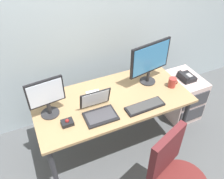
# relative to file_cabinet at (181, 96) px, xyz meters

# --- Properties ---
(ground_plane) EXTENTS (8.00, 8.00, 0.00)m
(ground_plane) POSITION_rel_file_cabinet_xyz_m (-1.07, -0.10, -0.30)
(ground_plane) COLOR #494C4E
(back_wall) EXTENTS (6.00, 0.10, 2.80)m
(back_wall) POSITION_rel_file_cabinet_xyz_m (-1.07, 0.65, 1.10)
(back_wall) COLOR #9BABB2
(back_wall) RESTS_ON ground
(desk) EXTENTS (1.64, 0.80, 0.72)m
(desk) POSITION_rel_file_cabinet_xyz_m (-1.07, -0.10, 0.35)
(desk) COLOR #977851
(desk) RESTS_ON ground
(file_cabinet) EXTENTS (0.42, 0.53, 0.59)m
(file_cabinet) POSITION_rel_file_cabinet_xyz_m (0.00, 0.00, 0.00)
(file_cabinet) COLOR beige
(file_cabinet) RESTS_ON ground
(desk_phone) EXTENTS (0.17, 0.20, 0.09)m
(desk_phone) POSITION_rel_file_cabinet_xyz_m (-0.01, -0.02, 0.33)
(desk_phone) COLOR black
(desk_phone) RESTS_ON file_cabinet
(monitor_main) EXTENTS (0.52, 0.18, 0.49)m
(monitor_main) POSITION_rel_file_cabinet_xyz_m (-0.57, 0.00, 0.71)
(monitor_main) COLOR #262628
(monitor_main) RESTS_ON desk
(monitor_side) EXTENTS (0.35, 0.18, 0.40)m
(monitor_side) POSITION_rel_file_cabinet_xyz_m (-1.72, -0.06, 0.65)
(monitor_side) COLOR #262628
(monitor_side) RESTS_ON desk
(keyboard) EXTENTS (0.41, 0.15, 0.03)m
(keyboard) POSITION_rel_file_cabinet_xyz_m (-0.83, -0.36, 0.43)
(keyboard) COLOR black
(keyboard) RESTS_ON desk
(laptop) EXTENTS (0.31, 0.29, 0.23)m
(laptop) POSITION_rel_file_cabinet_xyz_m (-1.28, -0.25, 0.47)
(laptop) COLOR black
(laptop) RESTS_ON desk
(trackball_mouse) EXTENTS (0.11, 0.09, 0.07)m
(trackball_mouse) POSITION_rel_file_cabinet_xyz_m (-1.60, -0.26, 0.44)
(trackball_mouse) COLOR black
(trackball_mouse) RESTS_ON desk
(coffee_mug) EXTENTS (0.09, 0.08, 0.11)m
(coffee_mug) POSITION_rel_file_cabinet_xyz_m (-0.37, -0.19, 0.48)
(coffee_mug) COLOR #A0322C
(coffee_mug) RESTS_ON desk
(paper_notepad) EXTENTS (0.16, 0.22, 0.01)m
(paper_notepad) POSITION_rel_file_cabinet_xyz_m (-1.23, -0.00, 0.43)
(paper_notepad) COLOR white
(paper_notepad) RESTS_ON desk
(cell_phone) EXTENTS (0.11, 0.16, 0.01)m
(cell_phone) POSITION_rel_file_cabinet_xyz_m (-1.70, 0.17, 0.43)
(cell_phone) COLOR black
(cell_phone) RESTS_ON desk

